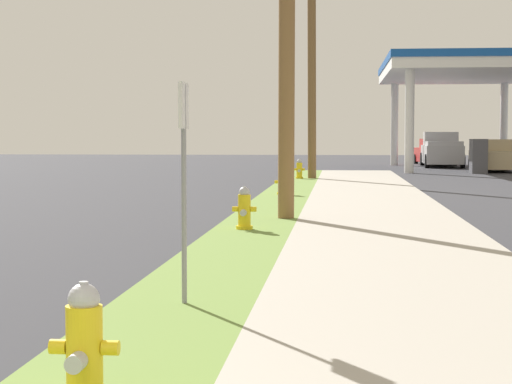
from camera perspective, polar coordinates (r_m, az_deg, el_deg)
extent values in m
cylinder|color=yellow|center=(5.49, -10.96, -10.25)|extent=(0.22, 0.22, 0.60)
sphere|color=#B2B2B7|center=(5.42, -11.00, -6.76)|extent=(0.19, 0.19, 0.19)
cylinder|color=#B2B2B7|center=(5.41, -11.01, -5.92)|extent=(0.06, 0.06, 0.05)
cylinder|color=yellow|center=(5.53, -12.58, -9.67)|extent=(0.10, 0.09, 0.09)
cylinder|color=yellow|center=(5.44, -9.32, -9.85)|extent=(0.10, 0.09, 0.09)
cylinder|color=#B2B2B7|center=(5.33, -11.48, -10.70)|extent=(0.11, 0.12, 0.11)
cylinder|color=yellow|center=(15.38, -0.75, -2.29)|extent=(0.29, 0.29, 0.06)
cylinder|color=yellow|center=(15.35, -0.75, -1.28)|extent=(0.22, 0.22, 0.60)
sphere|color=#B2B2B7|center=(15.33, -0.75, -0.02)|extent=(0.19, 0.19, 0.19)
cylinder|color=#B2B2B7|center=(15.32, -0.75, 0.28)|extent=(0.06, 0.06, 0.05)
cylinder|color=yellow|center=(15.37, -1.35, -1.10)|extent=(0.10, 0.09, 0.09)
cylinder|color=yellow|center=(15.33, -0.16, -1.11)|extent=(0.10, 0.09, 0.09)
cylinder|color=#B2B2B7|center=(15.19, -0.82, -1.35)|extent=(0.11, 0.12, 0.11)
cylinder|color=yellow|center=(24.52, 1.69, -0.09)|extent=(0.29, 0.29, 0.06)
cylinder|color=yellow|center=(24.51, 1.69, 0.54)|extent=(0.22, 0.22, 0.60)
sphere|color=#B2B2B7|center=(24.49, 1.69, 1.34)|extent=(0.19, 0.19, 0.19)
cylinder|color=#B2B2B7|center=(24.49, 1.69, 1.52)|extent=(0.06, 0.06, 0.05)
cylinder|color=yellow|center=(24.52, 1.32, 0.66)|extent=(0.10, 0.09, 0.09)
cylinder|color=yellow|center=(24.50, 2.07, 0.65)|extent=(0.10, 0.09, 0.09)
cylinder|color=#B2B2B7|center=(24.34, 1.67, 0.52)|extent=(0.11, 0.12, 0.11)
cylinder|color=yellow|center=(33.83, 2.80, 0.93)|extent=(0.29, 0.29, 0.06)
cylinder|color=yellow|center=(33.82, 2.80, 1.38)|extent=(0.22, 0.22, 0.60)
sphere|color=#B2B2B7|center=(33.81, 2.80, 1.96)|extent=(0.19, 0.19, 0.19)
cylinder|color=#B2B2B7|center=(33.81, 2.80, 2.09)|extent=(0.06, 0.06, 0.05)
cylinder|color=yellow|center=(33.83, 2.53, 1.47)|extent=(0.10, 0.09, 0.09)
cylinder|color=yellow|center=(33.81, 3.07, 1.46)|extent=(0.10, 0.09, 0.09)
cylinder|color=#B2B2B7|center=(33.65, 2.79, 1.37)|extent=(0.11, 0.12, 0.11)
cylinder|color=brown|center=(34.24, 3.60, 9.42)|extent=(0.51, 0.54, 10.16)
cylinder|color=gray|center=(8.52, -4.65, -0.16)|extent=(0.05, 0.05, 2.10)
cube|color=white|center=(8.51, -4.68, 5.56)|extent=(0.04, 0.36, 0.44)
cylinder|color=silver|center=(42.16, 9.83, 4.49)|extent=(0.44, 0.44, 4.84)
cylinder|color=silver|center=(53.51, 8.88, 4.30)|extent=(0.44, 0.44, 4.84)
cylinder|color=silver|center=(54.27, 15.63, 4.20)|extent=(0.44, 0.44, 4.84)
cube|color=white|center=(48.27, 13.14, 7.51)|extent=(8.17, 13.18, 0.50)
cube|color=#144C9E|center=(48.30, 13.15, 8.02)|extent=(8.27, 13.28, 0.36)
cube|color=#47474C|center=(42.53, 14.09, 2.25)|extent=(0.70, 1.10, 1.60)
cube|color=#47474C|center=(53.80, 12.26, 2.53)|extent=(0.70, 1.10, 1.60)
cube|color=red|center=(55.03, 11.40, 2.35)|extent=(2.15, 4.62, 0.85)
cube|color=red|center=(54.80, 11.45, 3.08)|extent=(1.75, 2.14, 0.56)
cylinder|color=black|center=(56.57, 10.23, 2.10)|extent=(0.26, 0.61, 0.60)
cylinder|color=black|center=(56.87, 11.94, 2.09)|extent=(0.26, 0.61, 0.60)
cylinder|color=black|center=(53.21, 10.81, 2.00)|extent=(0.26, 0.61, 0.60)
cylinder|color=black|center=(53.53, 12.63, 1.99)|extent=(0.26, 0.61, 0.60)
cube|color=tan|center=(44.87, 15.04, 2.03)|extent=(1.84, 4.51, 0.85)
cube|color=tan|center=(44.63, 15.11, 2.92)|extent=(1.61, 2.03, 0.56)
cylinder|color=black|center=(46.42, 13.65, 1.74)|extent=(0.22, 0.60, 0.60)
cylinder|color=black|center=(46.70, 15.74, 1.72)|extent=(0.22, 0.60, 0.60)
cylinder|color=black|center=(43.06, 14.28, 1.59)|extent=(0.22, 0.60, 0.60)
cube|color=#BCBCC1|center=(51.14, 11.84, 2.39)|extent=(2.17, 5.46, 1.00)
cube|color=#BCBCC1|center=(52.09, 11.76, 3.38)|extent=(1.90, 2.11, 0.76)
cube|color=#BCBCC1|center=(49.94, 11.95, 3.07)|extent=(1.97, 2.97, 0.24)
cylinder|color=black|center=(53.22, 10.62, 2.09)|extent=(0.24, 0.77, 0.76)
cylinder|color=black|center=(53.37, 12.66, 2.07)|extent=(0.24, 0.77, 0.76)
cylinder|color=black|center=(48.93, 10.92, 1.96)|extent=(0.24, 0.77, 0.76)
cylinder|color=black|center=(49.09, 13.14, 1.94)|extent=(0.24, 0.77, 0.76)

